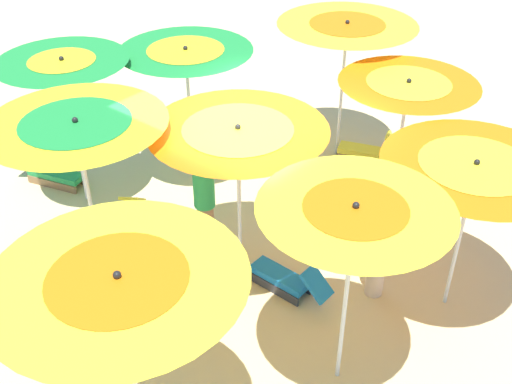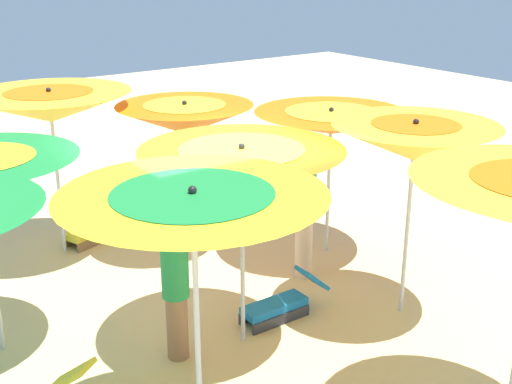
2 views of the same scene
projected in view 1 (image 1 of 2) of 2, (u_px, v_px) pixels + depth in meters
name	position (u px, v px, depth m)	size (l,w,h in m)	color
ground	(253.00, 255.00, 9.16)	(34.69, 34.69, 0.04)	beige
beach_umbrella_0	(346.00, 36.00, 10.24)	(2.29, 2.29, 2.50)	silver
beach_umbrella_1	(186.00, 60.00, 9.74)	(2.10, 2.10, 2.33)	silver
beach_umbrella_2	(64.00, 71.00, 9.05)	(1.93, 1.93, 2.47)	silver
beach_umbrella_3	(407.00, 96.00, 8.91)	(2.00, 2.00, 2.27)	silver
beach_umbrella_4	(238.00, 143.00, 7.59)	(2.21, 2.21, 2.38)	silver
beach_umbrella_5	(78.00, 136.00, 7.36)	(2.17, 2.17, 2.55)	silver
beach_umbrella_6	(474.00, 176.00, 7.21)	(2.19, 2.19, 2.22)	silver
beach_umbrella_7	(354.00, 225.00, 6.10)	(1.95, 1.95, 2.48)	silver
beach_umbrella_8	(121.00, 296.00, 5.15)	(2.16, 2.16, 2.57)	silver
lounger_0	(367.00, 151.00, 11.18)	(0.69, 1.15, 0.61)	olive
lounger_1	(52.00, 173.00, 10.60)	(0.66, 1.27, 0.58)	olive
lounger_2	(126.00, 230.00, 9.28)	(1.24, 1.00, 0.59)	#333338
lounger_3	(286.00, 279.00, 8.42)	(0.34, 1.21, 0.57)	#333338
beachgoer_0	(381.00, 237.00, 7.96)	(0.30, 0.30, 1.80)	beige
beachgoer_1	(205.00, 200.00, 8.80)	(0.30, 0.30, 1.63)	#A3704C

